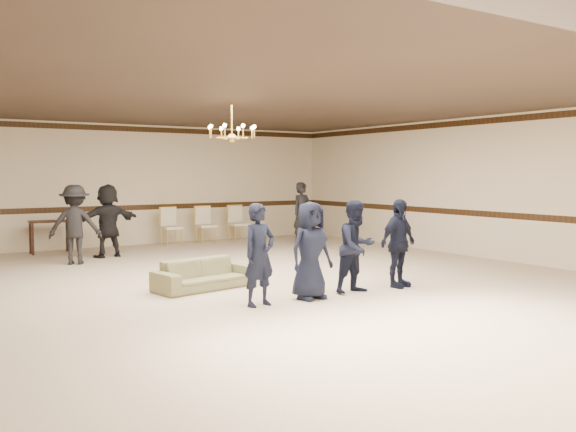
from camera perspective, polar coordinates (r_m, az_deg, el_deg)
name	(u,v)px	position (r m, az deg, el deg)	size (l,w,h in m)	color
room	(260,192)	(10.44, -2.60, 2.23)	(12.01, 14.01, 3.21)	beige
chair_rail	(126,208)	(16.86, -14.70, 0.73)	(12.00, 0.02, 0.14)	black
crown_molding	(125,129)	(16.87, -14.82, 7.80)	(12.00, 0.02, 0.14)	black
chandelier	(232,120)	(11.35, -5.21, 8.80)	(0.94, 0.94, 0.89)	gold
boy_a	(259,255)	(8.91, -2.66, -3.60)	(0.54, 0.36, 1.49)	black
boy_b	(310,251)	(9.39, 2.09, -3.21)	(0.73, 0.47, 1.49)	black
boy_c	(357,247)	(9.93, 6.35, -2.83)	(0.72, 0.56, 1.49)	black
boy_d	(398,243)	(10.53, 10.14, -2.49)	(0.87, 0.36, 1.49)	black
settee	(204,274)	(10.36, -7.74, -5.33)	(1.70, 0.66, 0.50)	#6E6C49
adult_left	(75,225)	(13.74, -19.06, -0.75)	(1.08, 0.62, 1.67)	black
adult_mid	(108,221)	(14.65, -16.31, -0.41)	(1.55, 0.49, 1.67)	black
adult_right	(302,214)	(16.50, 1.33, 0.23)	(0.61, 0.40, 1.67)	black
banquet_chair_left	(171,227)	(16.49, -10.71, -1.01)	(0.49, 0.49, 1.00)	beige
banquet_chair_mid	(206,225)	(16.89, -7.57, -0.86)	(0.49, 0.49, 1.00)	beige
banquet_chair_right	(239,224)	(17.34, -4.58, -0.71)	(0.49, 0.49, 1.00)	beige
console_table	(50,237)	(15.81, -21.09, -1.80)	(0.95, 0.40, 0.80)	#321A10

